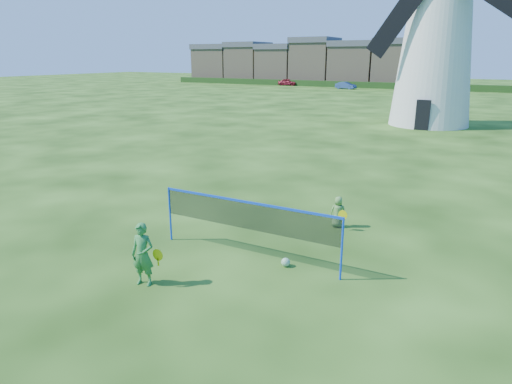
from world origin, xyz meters
The scene contains 10 objects.
ground centered at (0.00, 0.00, 0.00)m, with size 220.00×220.00×0.00m, color black.
windmill centered at (0.80, 26.68, 6.09)m, with size 12.62×5.79×17.48m.
badminton_net centered at (0.46, -0.43, 1.14)m, with size 5.05×0.05×1.55m.
player_girl centered at (-0.91, -2.79, 0.74)m, with size 0.72×0.46×1.48m.
player_boy centered at (1.78, 2.81, 0.48)m, with size 0.62×0.43×0.96m.
play_ball centered at (1.54, -0.41, 0.11)m, with size 0.22×0.22×0.22m, color green.
terraced_houses centered at (-26.02, 72.00, 3.95)m, with size 51.54×8.40×8.38m.
hedge centered at (-22.00, 66.00, 0.50)m, with size 62.00×0.80×1.00m, color #193814.
car_left centered at (-29.02, 65.85, 0.60)m, with size 1.41×3.52×1.20m, color maroon.
car_right centered at (-17.10, 62.24, 0.55)m, with size 1.17×3.37×1.11m, color navy.
Camera 1 is at (5.77, -9.68, 5.01)m, focal length 31.50 mm.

